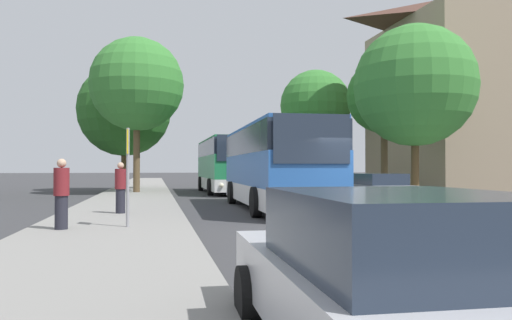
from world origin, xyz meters
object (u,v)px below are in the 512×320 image
object	(u,v)px
tree_right_near	(415,86)
parked_car_left_curb	(397,279)
parked_car_right_near	(381,188)
pedestrian_waiting_near	(61,194)
tree_right_mid	(316,106)
tree_left_far	(137,84)
tree_right_far	(384,97)
bus_middle	(225,164)
pedestrian_waiting_far	(121,188)
bus_stop_sign	(128,165)
tree_left_near	(124,110)
bus_front	(274,165)

from	to	relation	value
tree_right_near	parked_car_left_curb	bearing A→B (deg)	-119.54
parked_car_right_near	pedestrian_waiting_near	xyz separation A→B (m)	(-11.84, -7.56, 0.28)
tree_right_mid	tree_left_far	bearing A→B (deg)	-151.79
tree_right_near	tree_right_mid	bearing A→B (deg)	92.36
parked_car_left_curb	tree_left_far	size ratio (longest dim) A/B	0.47
pedestrian_waiting_near	tree_right_mid	xyz separation A→B (m)	(14.89, 25.77, 5.64)
pedestrian_waiting_near	tree_left_far	distance (m)	19.26
tree_right_far	bus_middle	bearing A→B (deg)	150.84
pedestrian_waiting_far	bus_middle	bearing A→B (deg)	-140.13
bus_middle	bus_stop_sign	xyz separation A→B (m)	(-5.12, -19.21, -0.15)
tree_left_near	tree_right_near	bearing A→B (deg)	-38.31
tree_right_near	bus_middle	bearing A→B (deg)	137.02
tree_right_far	tree_left_far	bearing A→B (deg)	165.02
parked_car_right_near	tree_left_far	world-z (taller)	tree_left_far
bus_middle	tree_right_far	size ratio (longest dim) A/B	1.35
bus_stop_sign	tree_left_near	size ratio (longest dim) A/B	0.28
pedestrian_waiting_near	parked_car_left_curb	bearing A→B (deg)	-108.26
pedestrian_waiting_far	tree_right_mid	distance (m)	26.33
bus_stop_sign	tree_right_mid	distance (m)	29.26
bus_front	pedestrian_waiting_near	bearing A→B (deg)	-134.98
pedestrian_waiting_far	parked_car_right_near	bearing A→B (deg)	167.78
parked_car_right_near	bus_stop_sign	bearing A→B (deg)	35.47
tree_left_near	tree_left_far	size ratio (longest dim) A/B	0.93
bus_front	tree_left_near	bearing A→B (deg)	113.15
bus_middle	parked_car_right_near	bearing A→B (deg)	-66.22
parked_car_right_near	tree_right_far	xyz separation A→B (m)	(3.55, 6.98, 5.08)
tree_left_far	tree_right_mid	world-z (taller)	tree_left_far
tree_left_near	tree_right_near	size ratio (longest dim) A/B	0.98
parked_car_right_near	tree_left_near	distance (m)	20.31
bus_middle	bus_stop_sign	world-z (taller)	bus_middle
parked_car_right_near	tree_right_mid	distance (m)	19.38
parked_car_left_curb	tree_left_near	xyz separation A→B (m)	(-3.98, 32.37, 4.92)
bus_middle	pedestrian_waiting_far	world-z (taller)	bus_middle
bus_middle	pedestrian_waiting_far	distance (m)	16.36
parked_car_right_near	tree_left_far	xyz separation A→B (m)	(-10.74, 10.81, 5.95)
pedestrian_waiting_far	bus_stop_sign	bearing A→B (deg)	66.02
tree_right_near	tree_right_mid	world-z (taller)	tree_right_mid
bus_front	bus_stop_sign	distance (m)	8.17
parked_car_left_curb	bus_front	bearing A→B (deg)	81.30
parked_car_right_near	bus_stop_sign	xyz separation A→B (m)	(-10.31, -7.35, 0.96)
tree_right_near	tree_right_far	distance (m)	3.36
parked_car_right_near	pedestrian_waiting_far	world-z (taller)	pedestrian_waiting_far
pedestrian_waiting_near	pedestrian_waiting_far	world-z (taller)	pedestrian_waiting_near
pedestrian_waiting_near	tree_right_far	bearing A→B (deg)	0.90
bus_front	pedestrian_waiting_far	world-z (taller)	bus_front
bus_front	tree_right_mid	xyz separation A→B (m)	(8.10, 19.31, 4.92)
pedestrian_waiting_far	tree_right_far	size ratio (longest dim) A/B	0.21
parked_car_right_near	pedestrian_waiting_near	size ratio (longest dim) A/B	2.53
parked_car_left_curb	parked_car_right_near	bearing A→B (deg)	66.18
bus_middle	pedestrian_waiting_far	xyz separation A→B (m)	(-5.54, -15.36, -0.86)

